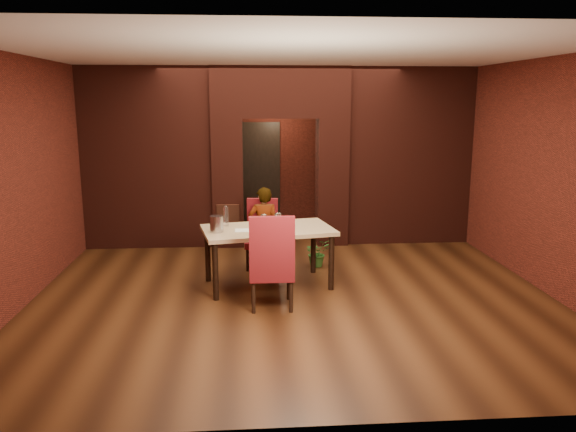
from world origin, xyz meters
The scene contains 25 objects.
floor centered at (0.00, 0.00, 0.00)m, with size 8.00×8.00×0.00m, color #432310.
ceiling centered at (0.00, 0.00, 3.20)m, with size 7.00×8.00×0.04m, color silver.
wall_back centered at (0.00, 4.00, 1.60)m, with size 7.00×0.04×3.20m, color maroon.
wall_front centered at (0.00, -4.00, 1.60)m, with size 7.00×0.04×3.20m, color maroon.
wall_left centered at (-3.50, 0.00, 1.60)m, with size 0.04×8.00×3.20m, color maroon.
wall_right centered at (3.50, 0.00, 1.60)m, with size 0.04×8.00×3.20m, color maroon.
pillar_left centered at (-0.95, 2.00, 1.15)m, with size 0.55×0.55×2.30m, color maroon.
pillar_right centered at (0.95, 2.00, 1.15)m, with size 0.55×0.55×2.30m, color maroon.
lintel centered at (0.00, 2.00, 2.75)m, with size 2.45×0.55×0.90m, color maroon.
wing_wall_left centered at (-2.36, 2.00, 1.60)m, with size 2.27×0.35×3.20m, color maroon.
wing_wall_right centered at (2.36, 2.00, 1.60)m, with size 2.27×0.35×3.20m, color maroon.
vent_panel centered at (-0.95, 1.71, 0.55)m, with size 0.40×0.03×0.50m, color #97462C.
rear_door centered at (-0.40, 3.94, 1.05)m, with size 0.90×0.08×2.10m, color black.
rear_door_frame centered at (-0.40, 3.90, 1.05)m, with size 1.02×0.04×2.22m, color black.
dining_table centered at (-0.32, -0.40, 0.42)m, with size 1.80×1.01×0.84m, color tan.
chair_far centered at (-0.39, 0.48, 0.54)m, with size 0.49×0.49×1.08m, color maroon.
chair_near centered at (-0.31, -1.24, 0.62)m, with size 0.56×0.56×1.24m, color maroon.
person_seated centered at (-0.35, 0.42, 0.65)m, with size 0.48×0.31×1.31m, color white.
wine_glass_a centered at (-0.38, -0.39, 0.94)m, with size 0.08×0.08×0.20m, color white, non-canonical shape.
wine_glass_b centered at (-0.19, -0.42, 0.95)m, with size 0.08×0.08×0.20m, color white, non-canonical shape.
wine_glass_c centered at (-0.18, -0.45, 0.96)m, with size 0.09×0.09×0.22m, color white, non-canonical shape.
tasting_sheet centered at (-0.64, -0.51, 0.85)m, with size 0.28×0.21×0.00m, color silver.
wine_bucket centered at (-1.03, -0.58, 0.96)m, with size 0.18×0.18×0.22m, color #AAA9B0.
water_bottle centered at (-0.92, -0.20, 0.99)m, with size 0.07×0.07×0.30m, color white.
potted_plant centered at (0.50, 0.50, 0.22)m, with size 0.40×0.35×0.45m, color #2E6726.
Camera 1 is at (-0.61, -8.12, 2.63)m, focal length 35.00 mm.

